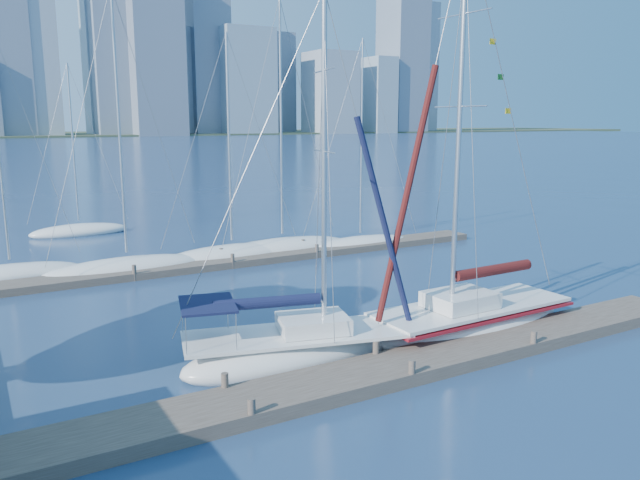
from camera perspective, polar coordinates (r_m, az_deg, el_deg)
ground at (r=19.31m, az=6.67°, el=-12.20°), size 700.00×700.00×0.00m
near_dock at (r=19.23m, az=6.69°, el=-11.65°), size 26.00×2.00×0.40m
far_dock at (r=33.57m, az=-6.92°, el=-1.83°), size 30.00×1.80×0.36m
sailboat_navy at (r=20.03m, az=-2.14°, el=-8.33°), size 8.09×4.37×11.83m
sailboat_maroon at (r=23.24m, az=13.68°, el=-5.42°), size 8.40×2.89×14.32m
bg_boat_0 at (r=33.55m, az=-26.42°, el=-2.79°), size 6.95×3.25×12.62m
bg_boat_1 at (r=32.72m, az=-17.19°, el=-2.41°), size 8.51×4.66×14.04m
bg_boat_2 at (r=34.63m, az=-8.03°, el=-1.31°), size 7.93×2.48×12.38m
bg_boat_3 at (r=36.03m, az=-3.45°, el=-0.70°), size 8.92×4.78×14.39m
bg_boat_4 at (r=37.63m, az=3.70°, el=-0.29°), size 7.18×4.21×12.41m
bg_boat_6 at (r=44.70m, az=-21.13°, el=0.80°), size 6.56×3.18×11.44m
skyline at (r=307.98m, az=-24.00°, el=15.20°), size 502.99×51.31×100.05m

